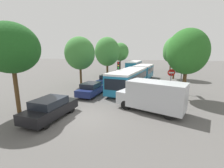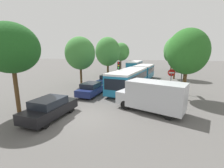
{
  "view_description": "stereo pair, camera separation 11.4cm",
  "coord_description": "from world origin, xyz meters",
  "px_view_note": "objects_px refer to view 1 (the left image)",
  "views": [
    {
      "loc": [
        5.11,
        -8.53,
        4.32
      ],
      "look_at": [
        0.2,
        6.07,
        1.2
      ],
      "focal_mm": 24.0,
      "sensor_mm": 36.0,
      "label": 1
    },
    {
      "loc": [
        5.21,
        -8.49,
        4.32
      ],
      "look_at": [
        0.2,
        6.07,
        1.2
      ],
      "focal_mm": 24.0,
      "sensor_mm": 36.0,
      "label": 2
    }
  ],
  "objects_px": {
    "tree_right_near": "(187,52)",
    "tree_left_near": "(11,48)",
    "tree_left_mid": "(80,54)",
    "direction_sign_post": "(182,71)",
    "queued_car_white": "(121,74)",
    "no_entry_sign": "(171,79)",
    "tree_left_distant": "(120,52)",
    "queued_car_navy": "(91,89)",
    "city_bus_rear": "(134,65)",
    "tree_right_far": "(171,54)",
    "queued_car_blue": "(108,80)",
    "tree_left_far": "(107,52)",
    "traffic_light": "(119,69)",
    "articulated_bus": "(136,75)",
    "queued_car_black": "(51,108)",
    "white_van": "(153,95)",
    "tree_right_mid": "(175,51)"
  },
  "relations": [
    {
      "from": "tree_left_distant",
      "to": "tree_right_near",
      "type": "height_order",
      "value": "tree_left_distant"
    },
    {
      "from": "queued_car_black",
      "to": "queued_car_blue",
      "type": "xyz_separation_m",
      "value": [
        -0.12,
        11.64,
        0.03
      ]
    },
    {
      "from": "city_bus_rear",
      "to": "white_van",
      "type": "bearing_deg",
      "value": -167.9
    },
    {
      "from": "city_bus_rear",
      "to": "direction_sign_post",
      "type": "bearing_deg",
      "value": -158.45
    },
    {
      "from": "queued_car_navy",
      "to": "tree_right_far",
      "type": "height_order",
      "value": "tree_right_far"
    },
    {
      "from": "white_van",
      "to": "tree_left_mid",
      "type": "height_order",
      "value": "tree_left_mid"
    },
    {
      "from": "traffic_light",
      "to": "tree_left_mid",
      "type": "xyz_separation_m",
      "value": [
        -5.28,
        0.24,
        1.76
      ]
    },
    {
      "from": "tree_right_near",
      "to": "tree_left_near",
      "type": "bearing_deg",
      "value": -147.9
    },
    {
      "from": "queued_car_blue",
      "to": "tree_left_distant",
      "type": "height_order",
      "value": "tree_left_distant"
    },
    {
      "from": "tree_left_distant",
      "to": "tree_right_mid",
      "type": "bearing_deg",
      "value": -37.49
    },
    {
      "from": "city_bus_rear",
      "to": "tree_right_near",
      "type": "bearing_deg",
      "value": -160.14
    },
    {
      "from": "tree_right_near",
      "to": "tree_right_mid",
      "type": "bearing_deg",
      "value": 90.54
    },
    {
      "from": "queued_car_blue",
      "to": "tree_right_near",
      "type": "xyz_separation_m",
      "value": [
        9.17,
        -4.0,
        3.74
      ]
    },
    {
      "from": "queued_car_blue",
      "to": "traffic_light",
      "type": "relative_size",
      "value": 1.25
    },
    {
      "from": "tree_right_near",
      "to": "tree_right_mid",
      "type": "relative_size",
      "value": 0.91
    },
    {
      "from": "tree_left_mid",
      "to": "direction_sign_post",
      "type": "bearing_deg",
      "value": -0.12
    },
    {
      "from": "queued_car_navy",
      "to": "tree_right_far",
      "type": "distance_m",
      "value": 28.15
    },
    {
      "from": "queued_car_black",
      "to": "tree_right_far",
      "type": "relative_size",
      "value": 0.63
    },
    {
      "from": "queued_car_white",
      "to": "no_entry_sign",
      "type": "bearing_deg",
      "value": -140.03
    },
    {
      "from": "articulated_bus",
      "to": "tree_left_mid",
      "type": "distance_m",
      "value": 8.17
    },
    {
      "from": "tree_left_far",
      "to": "tree_left_distant",
      "type": "distance_m",
      "value": 9.92
    },
    {
      "from": "white_van",
      "to": "tree_left_far",
      "type": "xyz_separation_m",
      "value": [
        -9.73,
        16.42,
        3.46
      ]
    },
    {
      "from": "queued_car_black",
      "to": "tree_right_mid",
      "type": "xyz_separation_m",
      "value": [
        8.93,
        20.38,
        4.06
      ]
    },
    {
      "from": "tree_left_distant",
      "to": "tree_left_mid",
      "type": "bearing_deg",
      "value": -89.56
    },
    {
      "from": "queued_car_navy",
      "to": "tree_left_near",
      "type": "relative_size",
      "value": 0.61
    },
    {
      "from": "articulated_bus",
      "to": "no_entry_sign",
      "type": "height_order",
      "value": "no_entry_sign"
    },
    {
      "from": "articulated_bus",
      "to": "tree_left_mid",
      "type": "relative_size",
      "value": 2.55
    },
    {
      "from": "city_bus_rear",
      "to": "tree_left_mid",
      "type": "relative_size",
      "value": 1.74
    },
    {
      "from": "queued_car_black",
      "to": "direction_sign_post",
      "type": "distance_m",
      "value": 13.41
    },
    {
      "from": "city_bus_rear",
      "to": "queued_car_blue",
      "type": "height_order",
      "value": "city_bus_rear"
    },
    {
      "from": "queued_car_black",
      "to": "queued_car_navy",
      "type": "xyz_separation_m",
      "value": [
        0.07,
        6.01,
        -0.02
      ]
    },
    {
      "from": "traffic_light",
      "to": "direction_sign_post",
      "type": "relative_size",
      "value": 0.94
    },
    {
      "from": "direction_sign_post",
      "to": "tree_left_near",
      "type": "xyz_separation_m",
      "value": [
        -11.98,
        -9.71,
        2.13
      ]
    },
    {
      "from": "queued_car_blue",
      "to": "tree_left_far",
      "type": "xyz_separation_m",
      "value": [
        -3.17,
        8.3,
        3.95
      ]
    },
    {
      "from": "direction_sign_post",
      "to": "tree_left_mid",
      "type": "height_order",
      "value": "tree_left_mid"
    },
    {
      "from": "tree_left_far",
      "to": "tree_right_near",
      "type": "bearing_deg",
      "value": -44.91
    },
    {
      "from": "white_van",
      "to": "tree_right_near",
      "type": "bearing_deg",
      "value": -106.43
    },
    {
      "from": "no_entry_sign",
      "to": "direction_sign_post",
      "type": "relative_size",
      "value": 0.78
    },
    {
      "from": "queued_car_blue",
      "to": "tree_left_mid",
      "type": "bearing_deg",
      "value": 119.98
    },
    {
      "from": "city_bus_rear",
      "to": "tree_right_far",
      "type": "xyz_separation_m",
      "value": [
        8.88,
        0.84,
        2.91
      ]
    },
    {
      "from": "queued_car_navy",
      "to": "direction_sign_post",
      "type": "xyz_separation_m",
      "value": [
        8.91,
        3.78,
        1.86
      ]
    },
    {
      "from": "city_bus_rear",
      "to": "queued_car_white",
      "type": "relative_size",
      "value": 2.58
    },
    {
      "from": "queued_car_navy",
      "to": "no_entry_sign",
      "type": "xyz_separation_m",
      "value": [
        7.8,
        2.2,
        1.18
      ]
    },
    {
      "from": "articulated_bus",
      "to": "tree_right_mid",
      "type": "relative_size",
      "value": 2.28
    },
    {
      "from": "no_entry_sign",
      "to": "city_bus_rear",
      "type": "bearing_deg",
      "value": -161.36
    },
    {
      "from": "tree_left_far",
      "to": "traffic_light",
      "type": "bearing_deg",
      "value": -62.94
    },
    {
      "from": "queued_car_blue",
      "to": "white_van",
      "type": "xyz_separation_m",
      "value": [
        6.56,
        -8.12,
        0.5
      ]
    },
    {
      "from": "tree_left_distant",
      "to": "tree_right_mid",
      "type": "xyz_separation_m",
      "value": [
        12.36,
        -9.48,
        -0.01
      ]
    },
    {
      "from": "articulated_bus",
      "to": "tree_left_near",
      "type": "distance_m",
      "value": 15.09
    },
    {
      "from": "articulated_bus",
      "to": "tree_right_far",
      "type": "xyz_separation_m",
      "value": [
        5.29,
        19.24,
        2.9
      ]
    }
  ]
}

